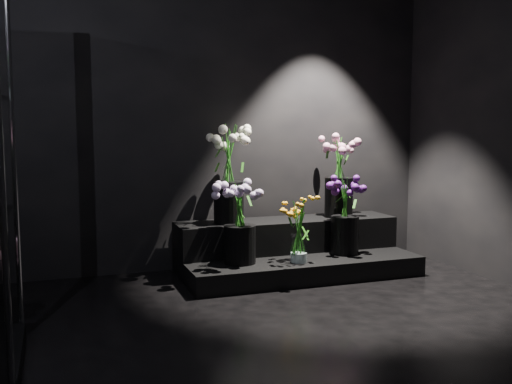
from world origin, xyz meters
name	(u,v)px	position (x,y,z in m)	size (l,w,h in m)	color
floor	(307,350)	(0.00, 0.00, 0.00)	(4.00, 4.00, 0.00)	black
wall_back	(209,104)	(0.00, 2.00, 1.40)	(4.00, 4.00, 0.00)	black
display_riser	(292,250)	(0.61, 1.62, 0.18)	(1.91, 0.85, 0.42)	black
bouquet_orange_bells	(299,230)	(0.51, 1.27, 0.42)	(0.31, 0.31, 0.50)	white
bouquet_lilac	(240,217)	(0.08, 1.41, 0.51)	(0.42, 0.42, 0.63)	black
bouquet_purple	(345,212)	(1.00, 1.44, 0.51)	(0.37, 0.37, 0.62)	black
bouquet_cream_roses	(229,165)	(0.08, 1.72, 0.90)	(0.54, 0.54, 0.80)	black
bouquet_pink_roses	(339,171)	(1.09, 1.72, 0.83)	(0.49, 0.49, 0.69)	black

